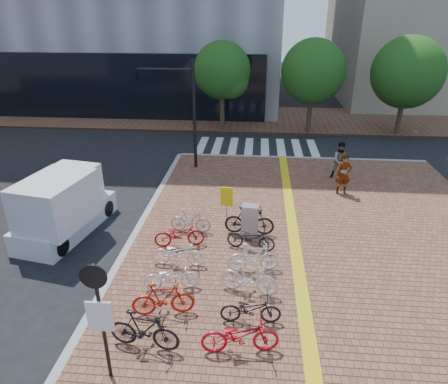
# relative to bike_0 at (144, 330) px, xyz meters

# --- Properties ---
(ground) EXTENTS (120.00, 120.00, 0.00)m
(ground) POSITION_rel_bike_0_xyz_m (2.11, 2.65, -0.70)
(ground) COLOR black
(ground) RESTS_ON ground
(kerb_north) EXTENTS (14.00, 0.25, 0.15)m
(kerb_north) POSITION_rel_bike_0_xyz_m (5.11, 14.65, -0.62)
(kerb_north) COLOR gray
(kerb_north) RESTS_ON ground
(far_sidewalk) EXTENTS (70.00, 8.00, 0.15)m
(far_sidewalk) POSITION_rel_bike_0_xyz_m (2.11, 23.65, -0.62)
(far_sidewalk) COLOR brown
(far_sidewalk) RESTS_ON ground
(crosswalk) EXTENTS (7.50, 4.00, 0.01)m
(crosswalk) POSITION_rel_bike_0_xyz_m (2.61, 16.65, -0.69)
(crosswalk) COLOR silver
(crosswalk) RESTS_ON ground
(street_trees) EXTENTS (16.20, 4.60, 6.35)m
(street_trees) POSITION_rel_bike_0_xyz_m (7.15, 20.11, 3.40)
(street_trees) COLOR #38281E
(street_trees) RESTS_ON far_sidewalk
(bike_0) EXTENTS (1.88, 0.74, 1.10)m
(bike_0) POSITION_rel_bike_0_xyz_m (0.00, 0.00, 0.00)
(bike_0) COLOR black
(bike_0) RESTS_ON sidewalk
(bike_1) EXTENTS (1.78, 0.81, 1.04)m
(bike_1) POSITION_rel_bike_0_xyz_m (0.20, 1.22, -0.03)
(bike_1) COLOR red
(bike_1) RESTS_ON sidewalk
(bike_2) EXTENTS (1.75, 0.90, 0.88)m
(bike_2) POSITION_rel_bike_0_xyz_m (0.18, 2.33, -0.11)
(bike_2) COLOR silver
(bike_2) RESTS_ON sidewalk
(bike_3) EXTENTS (1.76, 0.62, 0.92)m
(bike_3) POSITION_rel_bike_0_xyz_m (0.16, 3.59, -0.09)
(bike_3) COLOR white
(bike_3) RESTS_ON sidewalk
(bike_4) EXTENTS (1.86, 0.97, 0.93)m
(bike_4) POSITION_rel_bike_0_xyz_m (-0.02, 4.75, -0.08)
(bike_4) COLOR #A80C0F
(bike_4) RESTS_ON sidewalk
(bike_5) EXTENTS (1.59, 0.52, 0.95)m
(bike_5) POSITION_rel_bike_0_xyz_m (0.21, 5.78, -0.08)
(bike_5) COLOR #B1B1B6
(bike_5) RESTS_ON sidewalk
(bike_6) EXTENTS (2.00, 0.92, 1.01)m
(bike_6) POSITION_rel_bike_0_xyz_m (2.37, 0.08, -0.04)
(bike_6) COLOR red
(bike_6) RESTS_ON sidewalk
(bike_7) EXTENTS (1.67, 0.66, 0.86)m
(bike_7) POSITION_rel_bike_0_xyz_m (2.60, 1.13, -0.12)
(bike_7) COLOR black
(bike_7) RESTS_ON sidewalk
(bike_8) EXTENTS (1.85, 0.85, 1.07)m
(bike_8) POSITION_rel_bike_0_xyz_m (2.52, 2.36, -0.01)
(bike_8) COLOR white
(bike_8) RESTS_ON sidewalk
(bike_9) EXTENTS (1.76, 0.73, 1.03)m
(bike_9) POSITION_rel_bike_0_xyz_m (2.63, 3.48, -0.04)
(bike_9) COLOR white
(bike_9) RESTS_ON sidewalk
(bike_10) EXTENTS (1.79, 0.88, 0.90)m
(bike_10) POSITION_rel_bike_0_xyz_m (2.51, 4.76, -0.10)
(bike_10) COLOR black
(bike_10) RESTS_ON sidewalk
(bike_11) EXTENTS (1.88, 0.60, 1.12)m
(bike_11) POSITION_rel_bike_0_xyz_m (2.43, 5.81, 0.01)
(bike_11) COLOR black
(bike_11) RESTS_ON sidewalk
(pedestrian_a) EXTENTS (0.74, 0.53, 1.88)m
(pedestrian_a) POSITION_rel_bike_0_xyz_m (6.57, 9.83, 0.39)
(pedestrian_a) COLOR gray
(pedestrian_a) RESTS_ON sidewalk
(pedestrian_b) EXTENTS (0.93, 0.74, 1.86)m
(pedestrian_b) POSITION_rel_bike_0_xyz_m (6.79, 11.72, 0.38)
(pedestrian_b) COLOR #535D6A
(pedestrian_b) RESTS_ON sidewalk
(utility_box) EXTENTS (0.64, 0.50, 1.29)m
(utility_box) POSITION_rel_bike_0_xyz_m (2.45, 5.63, 0.09)
(utility_box) COLOR #A8A8AC
(utility_box) RESTS_ON sidewalk
(yellow_sign) EXTENTS (0.47, 0.12, 1.73)m
(yellow_sign) POSITION_rel_bike_0_xyz_m (1.55, 6.17, 0.65)
(yellow_sign) COLOR #B7B7BC
(yellow_sign) RESTS_ON sidewalk
(notice_sign) EXTENTS (0.58, 0.13, 3.12)m
(notice_sign) POSITION_rel_bike_0_xyz_m (-0.58, -0.94, 1.42)
(notice_sign) COLOR black
(notice_sign) RESTS_ON sidewalk
(traffic_light_pole) EXTENTS (2.99, 1.15, 5.58)m
(traffic_light_pole) POSITION_rel_bike_0_xyz_m (-1.93, 12.68, 3.30)
(traffic_light_pole) COLOR black
(traffic_light_pole) RESTS_ON sidewalk
(box_truck) EXTENTS (2.63, 4.58, 2.50)m
(box_truck) POSITION_rel_bike_0_xyz_m (-4.63, 5.60, 0.48)
(box_truck) COLOR silver
(box_truck) RESTS_ON ground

